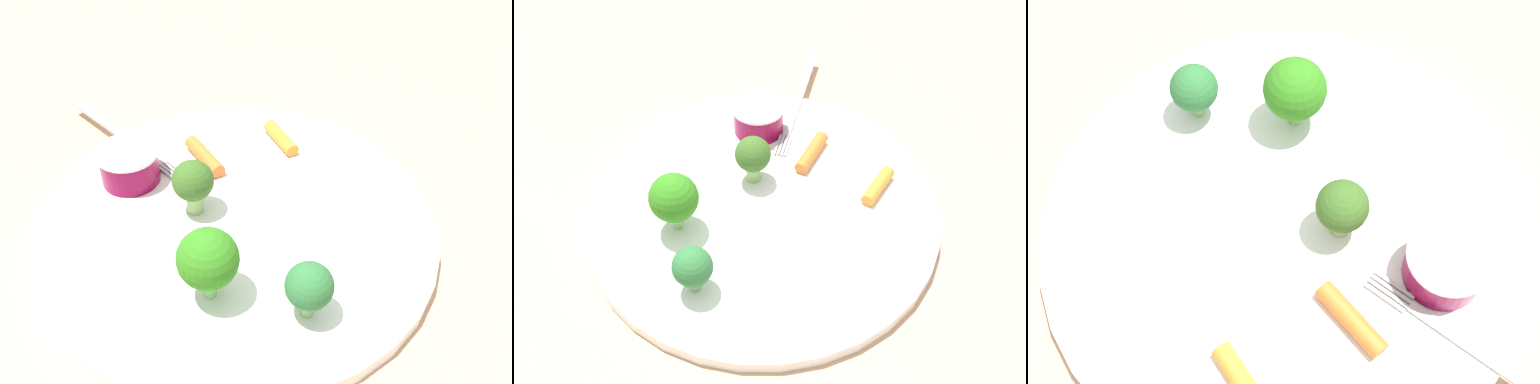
# 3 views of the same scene
# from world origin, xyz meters

# --- Properties ---
(ground_plane) EXTENTS (2.40, 2.40, 0.00)m
(ground_plane) POSITION_xyz_m (0.00, 0.00, 0.00)
(ground_plane) COLOR tan
(plate) EXTENTS (0.31, 0.31, 0.01)m
(plate) POSITION_xyz_m (0.00, 0.00, 0.01)
(plate) COLOR white
(plate) RESTS_ON ground_plane
(sauce_cup) EXTENTS (0.05, 0.05, 0.03)m
(sauce_cup) POSITION_xyz_m (-0.09, 0.04, 0.03)
(sauce_cup) COLOR maroon
(sauce_cup) RESTS_ON plate
(broccoli_floret_0) EXTENTS (0.03, 0.03, 0.05)m
(broccoli_floret_0) POSITION_xyz_m (-0.03, 0.01, 0.04)
(broccoli_floret_0) COLOR #88B264
(broccoli_floret_0) RESTS_ON plate
(broccoli_floret_1) EXTENTS (0.03, 0.03, 0.04)m
(broccoli_floret_1) POSITION_xyz_m (0.05, -0.09, 0.04)
(broccoli_floret_1) COLOR #82AE69
(broccoli_floret_1) RESTS_ON plate
(broccoli_floret_2) EXTENTS (0.04, 0.04, 0.06)m
(broccoli_floret_2) POSITION_xyz_m (-0.01, -0.07, 0.05)
(broccoli_floret_2) COLOR #80C56D
(broccoli_floret_2) RESTS_ON plate
(carrot_stick_0) EXTENTS (0.03, 0.04, 0.01)m
(carrot_stick_0) POSITION_xyz_m (0.03, 0.10, 0.02)
(carrot_stick_0) COLOR orange
(carrot_stick_0) RESTS_ON plate
(carrot_stick_1) EXTENTS (0.04, 0.05, 0.01)m
(carrot_stick_1) POSITION_xyz_m (-0.03, 0.07, 0.02)
(carrot_stick_1) COLOR orange
(carrot_stick_1) RESTS_ON plate
(fork) EXTENTS (0.13, 0.12, 0.00)m
(fork) POSITION_xyz_m (-0.11, 0.09, 0.01)
(fork) COLOR #B4B1B2
(fork) RESTS_ON plate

